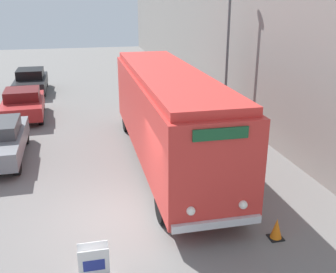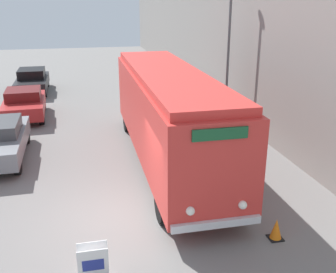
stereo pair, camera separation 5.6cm
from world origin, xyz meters
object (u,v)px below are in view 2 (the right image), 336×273
object	(u,v)px
sign_board	(93,264)
parked_car_mid	(24,104)
vintage_bus	(168,112)
traffic_cone	(276,229)
streetlamp	(229,32)
parked_car_far	(32,81)

from	to	relation	value
sign_board	parked_car_mid	xyz separation A→B (m)	(-2.88, 13.17, 0.33)
vintage_bus	traffic_cone	world-z (taller)	vintage_bus
sign_board	traffic_cone	distance (m)	4.65
vintage_bus	traffic_cone	size ratio (longest dim) A/B	19.27
traffic_cone	streetlamp	bearing A→B (deg)	77.36
vintage_bus	parked_car_mid	size ratio (longest dim) A/B	2.64
parked_car_far	parked_car_mid	bearing A→B (deg)	-88.95
parked_car_far	traffic_cone	xyz separation A→B (m)	(7.68, -18.57, -0.47)
sign_board	traffic_cone	world-z (taller)	sign_board
sign_board	parked_car_far	size ratio (longest dim) A/B	0.20
streetlamp	traffic_cone	world-z (taller)	streetlamp
vintage_bus	sign_board	size ratio (longest dim) A/B	12.34
vintage_bus	parked_car_mid	world-z (taller)	vintage_bus
traffic_cone	parked_car_mid	bearing A→B (deg)	120.75
vintage_bus	parked_car_far	size ratio (longest dim) A/B	2.41
parked_car_mid	parked_car_far	distance (m)	5.99
vintage_bus	parked_car_far	world-z (taller)	vintage_bus
parked_car_mid	streetlamp	bearing A→B (deg)	-20.75
parked_car_mid	traffic_cone	size ratio (longest dim) A/B	7.30
vintage_bus	traffic_cone	distance (m)	5.91
sign_board	parked_car_far	xyz separation A→B (m)	(-3.07, 19.16, 0.32)
parked_car_mid	parked_car_far	size ratio (longest dim) A/B	0.92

